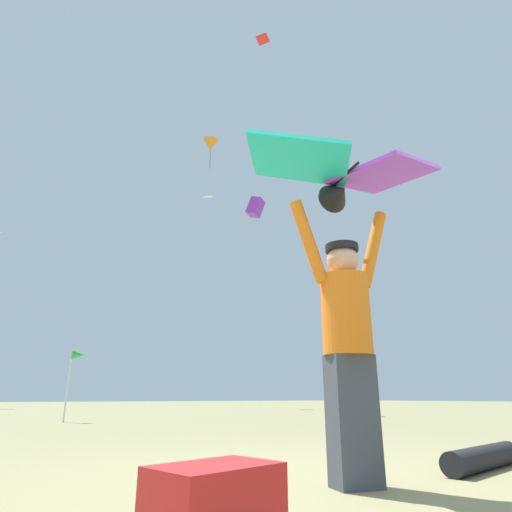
{
  "coord_description": "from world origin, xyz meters",
  "views": [
    {
      "loc": [
        -2.1,
        -2.39,
        0.55
      ],
      "look_at": [
        0.07,
        1.03,
        1.85
      ],
      "focal_mm": 30.76,
      "sensor_mm": 36.0,
      "label": 1
    }
  ],
  "objects_px": {
    "cooler_box": "(214,508)",
    "distant_kite_white_low_right": "(208,196)",
    "marker_flag": "(77,359)",
    "spare_kite_bag": "(483,458)",
    "kite_flyer_person": "(347,338)",
    "distant_kite_purple_high_left": "(255,207)",
    "distant_kite_orange_mid_right": "(211,145)",
    "held_stunt_kite": "(341,175)",
    "distant_kite_red_low_left": "(263,39)"
  },
  "relations": [
    {
      "from": "kite_flyer_person",
      "to": "spare_kite_bag",
      "type": "xyz_separation_m",
      "value": [
        1.36,
        -0.01,
        -0.85
      ]
    },
    {
      "from": "distant_kite_white_low_right",
      "to": "spare_kite_bag",
      "type": "xyz_separation_m",
      "value": [
        -7.55,
        -20.98,
        -12.72
      ]
    },
    {
      "from": "cooler_box",
      "to": "spare_kite_bag",
      "type": "relative_size",
      "value": 0.42
    },
    {
      "from": "distant_kite_purple_high_left",
      "to": "distant_kite_white_low_right",
      "type": "height_order",
      "value": "distant_kite_white_low_right"
    },
    {
      "from": "distant_kite_red_low_left",
      "to": "cooler_box",
      "type": "xyz_separation_m",
      "value": [
        -9.27,
        -13.64,
        -18.28
      ]
    },
    {
      "from": "kite_flyer_person",
      "to": "held_stunt_kite",
      "type": "relative_size",
      "value": 1.22
    },
    {
      "from": "distant_kite_orange_mid_right",
      "to": "marker_flag",
      "type": "relative_size",
      "value": 1.65
    },
    {
      "from": "distant_kite_purple_high_left",
      "to": "marker_flag",
      "type": "bearing_deg",
      "value": -159.11
    },
    {
      "from": "cooler_box",
      "to": "distant_kite_purple_high_left",
      "type": "bearing_deg",
      "value": 44.2
    },
    {
      "from": "kite_flyer_person",
      "to": "marker_flag",
      "type": "distance_m",
      "value": 9.11
    },
    {
      "from": "held_stunt_kite",
      "to": "distant_kite_purple_high_left",
      "type": "height_order",
      "value": "distant_kite_purple_high_left"
    },
    {
      "from": "distant_kite_purple_high_left",
      "to": "marker_flag",
      "type": "height_order",
      "value": "distant_kite_purple_high_left"
    },
    {
      "from": "distant_kite_purple_high_left",
      "to": "distant_kite_orange_mid_right",
      "type": "bearing_deg",
      "value": 71.85
    },
    {
      "from": "kite_flyer_person",
      "to": "spare_kite_bag",
      "type": "distance_m",
      "value": 1.61
    },
    {
      "from": "distant_kite_orange_mid_right",
      "to": "distant_kite_red_low_left",
      "type": "bearing_deg",
      "value": -104.47
    },
    {
      "from": "kite_flyer_person",
      "to": "distant_kite_purple_high_left",
      "type": "relative_size",
      "value": 2.11
    },
    {
      "from": "cooler_box",
      "to": "marker_flag",
      "type": "xyz_separation_m",
      "value": [
        1.26,
        9.69,
        1.27
      ]
    },
    {
      "from": "distant_kite_orange_mid_right",
      "to": "kite_flyer_person",
      "type": "bearing_deg",
      "value": -113.64
    },
    {
      "from": "kite_flyer_person",
      "to": "distant_kite_white_low_right",
      "type": "relative_size",
      "value": 2.34
    },
    {
      "from": "kite_flyer_person",
      "to": "held_stunt_kite",
      "type": "distance_m",
      "value": 1.22
    },
    {
      "from": "distant_kite_white_low_right",
      "to": "cooler_box",
      "type": "relative_size",
      "value": 1.71
    },
    {
      "from": "held_stunt_kite",
      "to": "distant_kite_red_low_left",
      "type": "height_order",
      "value": "distant_kite_red_low_left"
    },
    {
      "from": "distant_kite_orange_mid_right",
      "to": "cooler_box",
      "type": "distance_m",
      "value": 35.01
    },
    {
      "from": "kite_flyer_person",
      "to": "held_stunt_kite",
      "type": "bearing_deg",
      "value": -104.07
    },
    {
      "from": "marker_flag",
      "to": "cooler_box",
      "type": "bearing_deg",
      "value": -97.42
    },
    {
      "from": "held_stunt_kite",
      "to": "kite_flyer_person",
      "type": "bearing_deg",
      "value": 75.93
    },
    {
      "from": "distant_kite_purple_high_left",
      "to": "distant_kite_white_low_right",
      "type": "distance_m",
      "value": 10.76
    },
    {
      "from": "distant_kite_red_low_left",
      "to": "spare_kite_bag",
      "type": "bearing_deg",
      "value": -116.79
    },
    {
      "from": "kite_flyer_person",
      "to": "distant_kite_purple_high_left",
      "type": "height_order",
      "value": "distant_kite_purple_high_left"
    },
    {
      "from": "distant_kite_orange_mid_right",
      "to": "distant_kite_purple_high_left",
      "type": "bearing_deg",
      "value": -108.15
    },
    {
      "from": "held_stunt_kite",
      "to": "marker_flag",
      "type": "relative_size",
      "value": 0.97
    },
    {
      "from": "distant_kite_red_low_left",
      "to": "distant_kite_white_low_right",
      "type": "xyz_separation_m",
      "value": [
        0.96,
        7.92,
        -5.62
      ]
    },
    {
      "from": "held_stunt_kite",
      "to": "distant_kite_orange_mid_right",
      "type": "bearing_deg",
      "value": 66.39
    },
    {
      "from": "kite_flyer_person",
      "to": "distant_kite_orange_mid_right",
      "type": "relative_size",
      "value": 0.71
    },
    {
      "from": "held_stunt_kite",
      "to": "distant_kite_purple_high_left",
      "type": "bearing_deg",
      "value": 60.44
    },
    {
      "from": "cooler_box",
      "to": "kite_flyer_person",
      "type": "bearing_deg",
      "value": 11.34
    },
    {
      "from": "distant_kite_white_low_right",
      "to": "kite_flyer_person",
      "type": "bearing_deg",
      "value": -113.04
    },
    {
      "from": "distant_kite_white_low_right",
      "to": "marker_flag",
      "type": "xyz_separation_m",
      "value": [
        -8.96,
        -11.87,
        -11.39
      ]
    },
    {
      "from": "held_stunt_kite",
      "to": "distant_kite_red_low_left",
      "type": "relative_size",
      "value": 2.28
    },
    {
      "from": "spare_kite_bag",
      "to": "marker_flag",
      "type": "relative_size",
      "value": 0.7
    },
    {
      "from": "cooler_box",
      "to": "distant_kite_white_low_right",
      "type": "bearing_deg",
      "value": 51.78
    },
    {
      "from": "kite_flyer_person",
      "to": "distant_kite_red_low_left",
      "type": "distance_m",
      "value": 23.23
    },
    {
      "from": "distant_kite_orange_mid_right",
      "to": "cooler_box",
      "type": "bearing_deg",
      "value": -115.54
    },
    {
      "from": "marker_flag",
      "to": "spare_kite_bag",
      "type": "bearing_deg",
      "value": -81.19
    },
    {
      "from": "cooler_box",
      "to": "distant_kite_orange_mid_right",
      "type": "bearing_deg",
      "value": 51.62
    },
    {
      "from": "marker_flag",
      "to": "held_stunt_kite",
      "type": "bearing_deg",
      "value": -89.79
    },
    {
      "from": "distant_kite_purple_high_left",
      "to": "held_stunt_kite",
      "type": "bearing_deg",
      "value": -119.56
    },
    {
      "from": "spare_kite_bag",
      "to": "distant_kite_purple_high_left",
      "type": "bearing_deg",
      "value": 65.72
    },
    {
      "from": "kite_flyer_person",
      "to": "distant_kite_white_low_right",
      "type": "bearing_deg",
      "value": 66.96
    },
    {
      "from": "distant_kite_red_low_left",
      "to": "distant_kite_purple_high_left",
      "type": "xyz_separation_m",
      "value": [
        -1.33,
        -1.4,
        -10.48
      ]
    }
  ]
}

